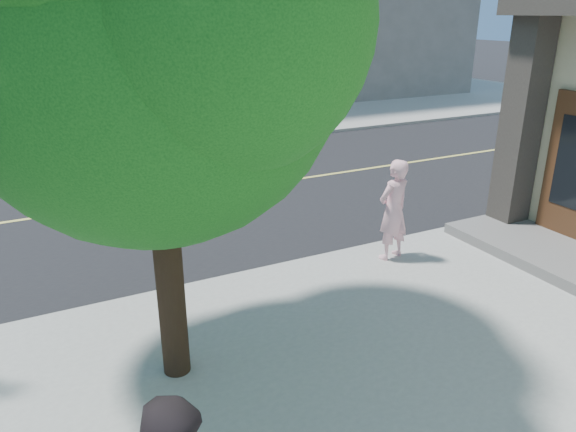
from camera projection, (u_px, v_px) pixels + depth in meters
sidewalk_ne at (248, 88)px, 30.63m from camera, size 29.00×25.00×0.12m
man_on_phone at (393, 210)px, 8.98m from camera, size 0.70×0.53×1.73m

